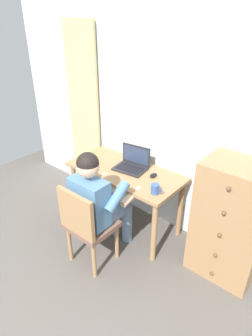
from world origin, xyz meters
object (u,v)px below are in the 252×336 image
at_px(laptop, 132,164).
at_px(desk_clock, 85,162).
at_px(coffee_mug, 155,189).
at_px(desk, 125,178).
at_px(person_seated, 99,199).
at_px(dresser, 230,222).
at_px(computer_mouse, 154,175).
at_px(chair, 86,224).

distance_m(laptop, desk_clock, 0.54).
bearing_deg(coffee_mug, desk_clock, -179.78).
distance_m(desk, person_seated, 0.52).
bearing_deg(coffee_mug, desk, 162.35).
distance_m(dresser, laptop, 1.15).
bearing_deg(person_seated, computer_mouse, 70.74).
xyz_separation_m(dresser, person_seated, (-1.05, -0.60, 0.10)).
bearing_deg(desk, desk_clock, -159.69).
bearing_deg(dresser, desk_clock, -170.80).
bearing_deg(chair, desk, 99.66).
bearing_deg(chair, desk_clock, 137.19).
bearing_deg(laptop, desk_clock, -152.51).
bearing_deg(computer_mouse, chair, -107.93).
xyz_separation_m(person_seated, desk_clock, (-0.56, 0.34, 0.07)).
relative_size(person_seated, laptop, 3.22).
relative_size(desk, chair, 1.45).
height_order(person_seated, desk_clock, person_seated).
bearing_deg(dresser, desk, -175.34).
distance_m(dresser, computer_mouse, 0.86).
bearing_deg(computer_mouse, dresser, -2.16).
relative_size(person_seated, coffee_mug, 9.96).
height_order(desk, dresser, dresser).
distance_m(person_seated, coffee_mug, 0.54).
height_order(person_seated, laptop, person_seated).
bearing_deg(laptop, desk, -110.71).
bearing_deg(laptop, dresser, 0.53).
xyz_separation_m(dresser, computer_mouse, (-0.84, -0.01, 0.17)).
distance_m(laptop, coffee_mug, 0.54).
bearing_deg(coffee_mug, dresser, 21.60).
height_order(chair, desk_clock, chair).
relative_size(desk, desk_clock, 14.17).
height_order(dresser, coffee_mug, dresser).
height_order(desk, chair, chair).
height_order(laptop, computer_mouse, laptop).
relative_size(dresser, computer_mouse, 11.52).
bearing_deg(laptop, computer_mouse, -0.88).
bearing_deg(desk_clock, computer_mouse, 17.71).
height_order(dresser, person_seated, person_seated).
distance_m(chair, desk_clock, 0.81).
height_order(desk, person_seated, person_seated).
bearing_deg(laptop, coffee_mug, -27.23).
distance_m(dresser, chair, 1.31).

